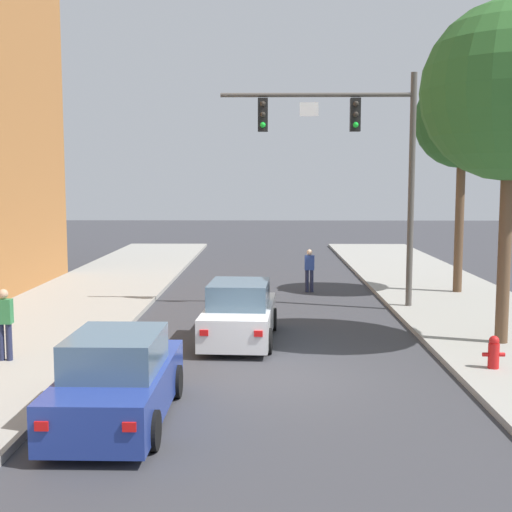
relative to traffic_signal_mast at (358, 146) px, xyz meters
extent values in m
plane|color=#38383D|center=(-2.85, -7.75, -5.33)|extent=(120.00, 120.00, 0.00)
cylinder|color=#514C47|center=(1.75, 0.01, -1.43)|extent=(0.20, 0.20, 7.50)
cylinder|color=#514C47|center=(-1.33, 0.01, 1.62)|extent=(6.15, 0.14, 0.14)
cube|color=black|center=(-0.10, 0.01, 1.00)|extent=(0.32, 0.28, 1.05)
sphere|color=#2D2823|center=(-0.10, -0.14, 1.33)|extent=(0.18, 0.18, 0.18)
sphere|color=#2D2823|center=(-0.10, -0.14, 1.00)|extent=(0.18, 0.18, 0.18)
sphere|color=green|center=(-0.10, -0.14, 0.67)|extent=(0.18, 0.18, 0.18)
cube|color=black|center=(-3.05, 0.01, 1.00)|extent=(0.32, 0.28, 1.05)
sphere|color=#2D2823|center=(-3.05, -0.14, 1.33)|extent=(0.18, 0.18, 0.18)
sphere|color=#2D2823|center=(-3.05, -0.14, 1.00)|extent=(0.18, 0.18, 0.18)
sphere|color=green|center=(-3.05, -0.14, 0.67)|extent=(0.18, 0.18, 0.18)
cube|color=white|center=(-1.57, -0.01, 1.17)|extent=(0.60, 0.03, 0.44)
cube|color=silver|center=(-3.63, -4.38, -4.77)|extent=(1.93, 4.29, 0.80)
cube|color=slate|center=(-3.64, -4.53, -4.05)|extent=(1.61, 2.08, 0.64)
cylinder|color=black|center=(-4.37, -3.04, -5.01)|extent=(0.26, 0.65, 0.64)
cylinder|color=black|center=(-2.75, -3.13, -5.01)|extent=(0.26, 0.65, 0.64)
cylinder|color=black|center=(-4.51, -5.64, -5.01)|extent=(0.26, 0.65, 0.64)
cylinder|color=black|center=(-2.90, -5.73, -5.01)|extent=(0.26, 0.65, 0.64)
cube|color=red|center=(-4.39, -6.46, -4.65)|extent=(0.20, 0.05, 0.14)
cube|color=red|center=(-3.11, -6.53, -4.65)|extent=(0.20, 0.05, 0.14)
cube|color=navy|center=(-5.52, -10.43, -4.77)|extent=(1.74, 4.22, 0.80)
cube|color=slate|center=(-5.52, -10.58, -4.05)|extent=(1.52, 2.01, 0.64)
cylinder|color=black|center=(-6.31, -9.12, -5.01)|extent=(0.23, 0.64, 0.64)
cylinder|color=black|center=(-4.70, -9.13, -5.01)|extent=(0.23, 0.64, 0.64)
cylinder|color=black|center=(-6.34, -11.72, -5.01)|extent=(0.23, 0.64, 0.64)
cylinder|color=black|center=(-4.72, -11.74, -5.01)|extent=(0.23, 0.64, 0.64)
cube|color=red|center=(-6.17, -12.54, -4.65)|extent=(0.20, 0.04, 0.14)
cube|color=red|center=(-4.90, -12.55, -4.65)|extent=(0.20, 0.04, 0.14)
cylinder|color=#232847|center=(-8.95, -7.00, -4.75)|extent=(0.14, 0.14, 0.85)
cylinder|color=#232847|center=(-8.77, -7.00, -4.75)|extent=(0.14, 0.14, 0.85)
cube|color=#337F47|center=(-8.86, -7.00, -4.05)|extent=(0.36, 0.22, 0.56)
sphere|color=tan|center=(-8.86, -7.00, -3.65)|extent=(0.22, 0.22, 0.22)
cylinder|color=#232847|center=(-1.38, 3.62, -4.90)|extent=(0.14, 0.14, 0.85)
cylinder|color=#232847|center=(-1.20, 3.62, -4.90)|extent=(0.14, 0.14, 0.85)
cube|color=#2D4799|center=(-1.29, 3.62, -4.20)|extent=(0.36, 0.22, 0.56)
sphere|color=beige|center=(-1.29, 3.62, -3.80)|extent=(0.22, 0.22, 0.22)
cylinder|color=red|center=(2.02, -7.48, -4.90)|extent=(0.24, 0.24, 0.55)
sphere|color=red|center=(2.02, -7.48, -4.57)|extent=(0.22, 0.22, 0.22)
cylinder|color=red|center=(1.84, -7.48, -4.87)|extent=(0.12, 0.09, 0.09)
cylinder|color=red|center=(2.20, -7.48, -4.87)|extent=(0.12, 0.09, 0.09)
cylinder|color=brown|center=(3.02, -5.08, -2.87)|extent=(0.32, 0.32, 4.60)
sphere|color=#2D6028|center=(3.02, -5.08, 1.07)|extent=(4.37, 4.37, 4.37)
cylinder|color=brown|center=(4.15, 2.89, -2.69)|extent=(0.32, 0.32, 4.98)
sphere|color=#235123|center=(4.15, 2.89, 1.10)|extent=(3.47, 3.47, 3.47)
camera|label=1|loc=(-2.93, -21.86, -1.15)|focal=47.22mm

